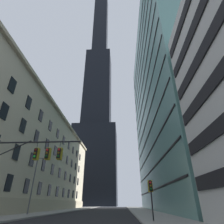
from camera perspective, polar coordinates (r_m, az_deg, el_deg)
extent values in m
cube|color=#BCAF93|center=(47.89, -28.10, -12.39)|extent=(17.51, 68.11, 22.54)
cube|color=tan|center=(47.49, -15.93, -0.78)|extent=(0.70, 68.11, 0.60)
cube|color=tan|center=(42.96, -19.95, -26.39)|extent=(0.50, 68.11, 2.20)
cube|color=black|center=(29.55, -30.21, -19.04)|extent=(0.14, 1.40, 2.20)
cube|color=black|center=(33.90, -25.75, -20.60)|extent=(0.14, 1.40, 2.20)
cube|color=black|center=(38.40, -22.25, -21.71)|extent=(0.14, 1.40, 2.20)
cube|color=black|center=(43.02, -19.46, -22.54)|extent=(0.14, 1.40, 2.20)
cube|color=black|center=(47.71, -17.19, -23.17)|extent=(0.14, 1.40, 2.20)
cube|color=black|center=(52.46, -15.32, -23.67)|extent=(0.14, 1.40, 2.20)
cube|color=black|center=(57.25, -13.74, -24.06)|extent=(0.14, 1.40, 2.20)
cube|color=black|center=(62.08, -12.40, -24.38)|extent=(0.14, 1.40, 2.20)
cube|color=black|center=(66.93, -11.25, -24.65)|extent=(0.14, 1.40, 2.20)
cube|color=black|center=(30.19, -28.34, -11.28)|extent=(0.14, 1.40, 2.20)
cube|color=black|center=(34.46, -24.32, -13.75)|extent=(0.14, 1.40, 2.20)
cube|color=black|center=(38.90, -21.14, -15.62)|extent=(0.14, 1.40, 2.20)
cube|color=black|center=(43.46, -18.58, -17.07)|extent=(0.14, 1.40, 2.20)
cube|color=black|center=(48.11, -16.48, -18.22)|extent=(0.14, 1.40, 2.20)
cube|color=black|center=(52.82, -14.73, -19.15)|extent=(0.14, 1.40, 2.20)
cube|color=black|center=(57.59, -13.26, -19.91)|extent=(0.14, 1.40, 2.20)
cube|color=black|center=(62.38, -12.00, -20.54)|extent=(0.14, 1.40, 2.20)
cube|color=black|center=(67.21, -10.91, -21.08)|extent=(0.14, 1.40, 2.20)
cube|color=black|center=(27.56, -31.33, 0.23)|extent=(0.14, 1.40, 2.20)
cube|color=black|center=(31.39, -26.67, -3.97)|extent=(0.14, 1.40, 2.20)
cube|color=black|center=(35.51, -23.03, -7.21)|extent=(0.14, 1.40, 2.20)
cube|color=black|center=(39.83, -20.13, -9.74)|extent=(0.14, 1.40, 2.20)
cube|color=black|center=(44.30, -17.77, -11.75)|extent=(0.14, 1.40, 2.20)
cube|color=black|center=(48.87, -15.82, -13.38)|extent=(0.14, 1.40, 2.20)
cube|color=black|center=(53.52, -14.19, -14.71)|extent=(0.14, 1.40, 2.20)
cube|color=black|center=(58.22, -12.81, -15.82)|extent=(0.14, 1.40, 2.20)
cube|color=black|center=(62.97, -11.62, -16.76)|extent=(0.14, 1.40, 2.20)
cube|color=black|center=(67.76, -10.59, -17.56)|extent=(0.14, 1.40, 2.20)
cube|color=black|center=(29.47, -29.37, 7.50)|extent=(0.14, 1.40, 2.20)
cube|color=black|center=(33.08, -25.18, 2.71)|extent=(0.14, 1.40, 2.20)
cube|color=black|center=(37.01, -21.87, -1.12)|extent=(0.14, 1.40, 2.20)
cube|color=black|center=(41.18, -19.21, -4.18)|extent=(0.14, 1.40, 2.20)
cube|color=black|center=(45.51, -17.03, -6.67)|extent=(0.14, 1.40, 2.20)
cube|color=black|center=(49.97, -15.22, -8.71)|extent=(0.14, 1.40, 2.20)
cube|color=black|center=(54.52, -13.69, -10.41)|extent=(0.14, 1.40, 2.20)
cube|color=black|center=(59.15, -12.39, -11.84)|extent=(0.14, 1.40, 2.20)
cube|color=black|center=(63.83, -11.26, -13.06)|extent=(0.14, 1.40, 2.20)
cube|color=black|center=(68.56, -10.29, -14.10)|extent=(0.14, 1.40, 2.20)
cube|color=black|center=(114.34, -5.53, -16.52)|extent=(26.84, 26.84, 45.04)
cube|color=black|center=(135.83, -4.49, 7.04)|extent=(18.79, 18.79, 65.52)
cube|color=black|center=(187.42, -3.60, 26.01)|extent=(12.08, 12.08, 81.90)
cube|color=black|center=(13.24, 32.09, -3.19)|extent=(0.16, 12.39, 1.10)
cube|color=black|center=(14.53, 29.19, 7.63)|extent=(0.16, 12.39, 1.10)
cube|color=black|center=(16.28, 26.73, 16.41)|extent=(0.16, 12.39, 1.10)
cube|color=black|center=(18.35, 24.63, 23.32)|extent=(0.16, 12.39, 1.10)
cube|color=black|center=(20.65, 22.82, 28.75)|extent=(0.16, 12.39, 1.10)
cube|color=slate|center=(52.30, 18.44, 3.87)|extent=(15.33, 49.96, 54.63)
cube|color=black|center=(43.79, 12.67, -23.40)|extent=(0.12, 48.96, 0.24)
cube|color=black|center=(44.19, 12.12, -18.24)|extent=(0.12, 48.96, 0.24)
cube|color=black|center=(44.95, 11.62, -13.21)|extent=(0.12, 48.96, 0.24)
cube|color=black|center=(46.05, 11.15, -8.39)|extent=(0.12, 48.96, 0.24)
cube|color=black|center=(47.46, 10.73, -3.82)|extent=(0.12, 48.96, 0.24)
cube|color=black|center=(49.15, 10.33, 0.46)|extent=(0.12, 48.96, 0.24)
cube|color=black|center=(51.11, 9.96, 4.43)|extent=(0.12, 48.96, 0.24)
cube|color=black|center=(53.29, 9.62, 8.10)|extent=(0.12, 48.96, 0.24)
cube|color=black|center=(55.67, 9.30, 11.47)|extent=(0.12, 48.96, 0.24)
cube|color=black|center=(58.23, 8.99, 14.54)|extent=(0.12, 48.96, 0.24)
cube|color=black|center=(60.95, 8.71, 17.35)|extent=(0.12, 48.96, 0.24)
cube|color=black|center=(63.80, 8.45, 19.92)|extent=(0.12, 48.96, 0.24)
cylinder|color=black|center=(17.74, -22.38, -8.94)|extent=(7.66, 0.14, 0.14)
cylinder|color=black|center=(18.68, -29.20, -10.32)|extent=(3.15, 0.10, 1.59)
cylinder|color=black|center=(17.70, -22.84, -9.84)|extent=(0.04, 0.04, 0.60)
cube|color=black|center=(17.52, -23.28, -12.17)|extent=(0.30, 0.30, 0.90)
cube|color=olive|center=(17.67, -23.06, -12.32)|extent=(0.40, 0.40, 1.04)
sphere|color=#450808|center=(17.44, -23.33, -11.14)|extent=(0.20, 0.20, 0.20)
sphere|color=#4B3A08|center=(17.38, -23.50, -12.02)|extent=(0.20, 0.20, 0.20)
sphere|color=green|center=(17.32, -23.67, -12.90)|extent=(0.20, 0.20, 0.20)
cylinder|color=black|center=(17.28, -19.64, -10.00)|extent=(0.04, 0.04, 0.60)
cube|color=black|center=(17.09, -20.04, -12.39)|extent=(0.30, 0.30, 0.90)
cube|color=olive|center=(17.24, -19.83, -12.54)|extent=(0.40, 0.40, 1.04)
sphere|color=red|center=(17.01, -20.08, -11.33)|extent=(0.20, 0.20, 0.20)
sphere|color=#4B3A08|center=(16.94, -20.23, -12.24)|extent=(0.20, 0.20, 0.20)
sphere|color=#083D10|center=(16.88, -20.39, -13.15)|extent=(0.20, 0.20, 0.20)
cylinder|color=black|center=(16.90, -16.29, -10.13)|extent=(0.04, 0.04, 0.60)
cube|color=black|center=(16.71, -16.63, -12.58)|extent=(0.30, 0.30, 0.90)
cube|color=olive|center=(16.87, -16.45, -12.73)|extent=(0.40, 0.40, 1.04)
sphere|color=red|center=(16.63, -16.67, -11.50)|extent=(0.20, 0.20, 0.20)
sphere|color=#4B3A08|center=(16.57, -16.80, -12.43)|extent=(0.20, 0.20, 0.20)
sphere|color=#083D10|center=(16.50, -16.93, -13.37)|extent=(0.20, 0.20, 0.20)
cylinder|color=black|center=(18.49, 12.63, -25.76)|extent=(0.12, 0.12, 3.34)
cube|color=black|center=(18.55, 12.24, -22.16)|extent=(0.30, 0.30, 0.90)
cube|color=olive|center=(18.72, 12.17, -22.21)|extent=(0.40, 0.40, 1.04)
sphere|color=red|center=(18.41, 12.22, -21.25)|extent=(0.20, 0.20, 0.20)
sphere|color=#4B3A08|center=(18.39, 12.32, -22.11)|extent=(0.20, 0.20, 0.20)
sphere|color=#083D10|center=(18.37, 12.41, -22.98)|extent=(0.20, 0.20, 0.20)
cylinder|color=#47474C|center=(31.22, -24.05, -20.32)|extent=(0.18, 0.18, 7.93)
cylinder|color=#47474C|center=(31.43, -21.36, -13.67)|extent=(1.62, 0.10, 0.10)
ellipsoid|color=#EFE5C6|center=(31.09, -19.99, -13.95)|extent=(0.56, 0.32, 0.24)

